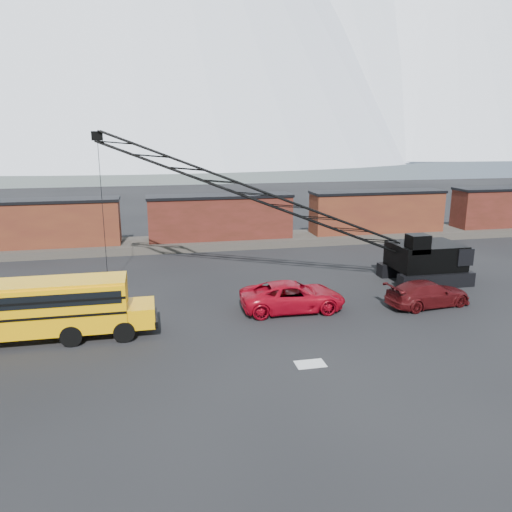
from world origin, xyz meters
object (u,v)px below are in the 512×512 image
Objects in this scene: red_pickup at (293,296)px; crawler_crane at (266,199)px; maroon_suv at (428,294)px; school_bus at (34,308)px.

red_pickup is 7.63m from crawler_crane.
maroon_suv is 12.23m from crawler_crane.
crawler_crane is at bearing 27.09° from school_bus.
school_bus is 14.42m from red_pickup.
maroon_suv is (8.48, -1.01, -0.09)m from red_pickup.
school_bus is 2.13× the size of maroon_suv.
red_pickup is 1.17× the size of maroon_suv.
red_pickup is (14.30, 1.62, -0.91)m from school_bus.
crawler_crane reaches higher than school_bus.
school_bus reaches higher than red_pickup.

